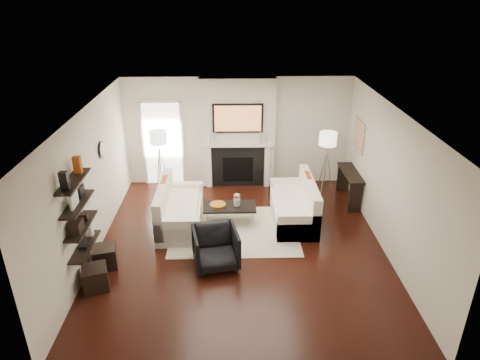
{
  "coord_description": "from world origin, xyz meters",
  "views": [
    {
      "loc": [
        -0.19,
        -7.05,
        4.69
      ],
      "look_at": [
        0.0,
        0.6,
        1.15
      ],
      "focal_mm": 32.0,
      "sensor_mm": 36.0,
      "label": 1
    }
  ],
  "objects_px": {
    "lamp_left_shade": "(158,137)",
    "ottoman_near": "(105,257)",
    "loveseat_left_base": "(181,216)",
    "coffee_table": "(230,207)",
    "loveseat_right_base": "(293,211)",
    "lamp_right_shade": "(328,139)",
    "armchair": "(216,246)"
  },
  "relations": [
    {
      "from": "loveseat_left_base",
      "to": "armchair",
      "type": "distance_m",
      "value": 1.65
    },
    {
      "from": "loveseat_right_base",
      "to": "lamp_right_shade",
      "type": "distance_m",
      "value": 1.92
    },
    {
      "from": "coffee_table",
      "to": "ottoman_near",
      "type": "xyz_separation_m",
      "value": [
        -2.26,
        -1.47,
        -0.2
      ]
    },
    {
      "from": "armchair",
      "to": "lamp_left_shade",
      "type": "height_order",
      "value": "lamp_left_shade"
    },
    {
      "from": "lamp_left_shade",
      "to": "ottoman_near",
      "type": "xyz_separation_m",
      "value": [
        -0.62,
        -2.93,
        -1.25
      ]
    },
    {
      "from": "lamp_left_shade",
      "to": "lamp_right_shade",
      "type": "distance_m",
      "value": 3.91
    },
    {
      "from": "loveseat_right_base",
      "to": "armchair",
      "type": "height_order",
      "value": "armchair"
    },
    {
      "from": "loveseat_right_base",
      "to": "armchair",
      "type": "distance_m",
      "value": 2.27
    },
    {
      "from": "loveseat_right_base",
      "to": "coffee_table",
      "type": "bearing_deg",
      "value": -175.63
    },
    {
      "from": "coffee_table",
      "to": "lamp_right_shade",
      "type": "xyz_separation_m",
      "value": [
        2.26,
        1.25,
        1.05
      ]
    },
    {
      "from": "loveseat_left_base",
      "to": "lamp_right_shade",
      "type": "relative_size",
      "value": 4.5
    },
    {
      "from": "armchair",
      "to": "ottoman_near",
      "type": "distance_m",
      "value": 2.01
    },
    {
      "from": "ottoman_near",
      "to": "loveseat_left_base",
      "type": "bearing_deg",
      "value": 49.43
    },
    {
      "from": "lamp_right_shade",
      "to": "ottoman_near",
      "type": "distance_m",
      "value": 5.42
    },
    {
      "from": "lamp_left_shade",
      "to": "lamp_right_shade",
      "type": "height_order",
      "value": "same"
    },
    {
      "from": "lamp_left_shade",
      "to": "coffee_table",
      "type": "bearing_deg",
      "value": -41.62
    },
    {
      "from": "loveseat_left_base",
      "to": "lamp_left_shade",
      "type": "distance_m",
      "value": 2.03
    },
    {
      "from": "armchair",
      "to": "ottoman_near",
      "type": "height_order",
      "value": "armchair"
    },
    {
      "from": "lamp_left_shade",
      "to": "lamp_right_shade",
      "type": "xyz_separation_m",
      "value": [
        3.9,
        -0.2,
        0.0
      ]
    },
    {
      "from": "armchair",
      "to": "lamp_right_shade",
      "type": "distance_m",
      "value": 3.86
    },
    {
      "from": "coffee_table",
      "to": "lamp_right_shade",
      "type": "bearing_deg",
      "value": 29.04
    },
    {
      "from": "loveseat_left_base",
      "to": "lamp_left_shade",
      "type": "xyz_separation_m",
      "value": [
        -0.6,
        1.5,
        1.24
      ]
    },
    {
      "from": "loveseat_left_base",
      "to": "armchair",
      "type": "relative_size",
      "value": 2.25
    },
    {
      "from": "coffee_table",
      "to": "ottoman_near",
      "type": "bearing_deg",
      "value": -147.0
    },
    {
      "from": "coffee_table",
      "to": "loveseat_right_base",
      "type": "bearing_deg",
      "value": 4.37
    },
    {
      "from": "lamp_right_shade",
      "to": "lamp_left_shade",
      "type": "bearing_deg",
      "value": 177.02
    },
    {
      "from": "loveseat_left_base",
      "to": "lamp_left_shade",
      "type": "height_order",
      "value": "lamp_left_shade"
    },
    {
      "from": "coffee_table",
      "to": "lamp_right_shade",
      "type": "relative_size",
      "value": 2.75
    },
    {
      "from": "loveseat_left_base",
      "to": "loveseat_right_base",
      "type": "xyz_separation_m",
      "value": [
        2.39,
        0.14,
        0.0
      ]
    },
    {
      "from": "lamp_left_shade",
      "to": "ottoman_near",
      "type": "relative_size",
      "value": 1.0
    },
    {
      "from": "armchair",
      "to": "ottoman_near",
      "type": "relative_size",
      "value": 2.0
    },
    {
      "from": "loveseat_left_base",
      "to": "ottoman_near",
      "type": "xyz_separation_m",
      "value": [
        -1.22,
        -1.43,
        -0.01
      ]
    }
  ]
}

